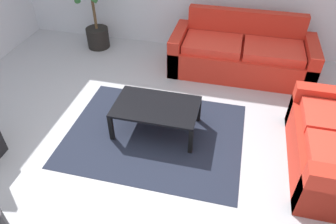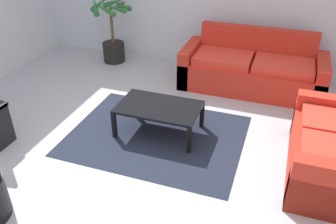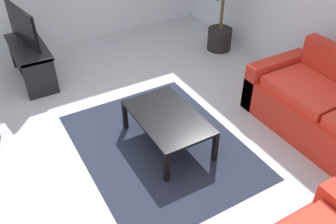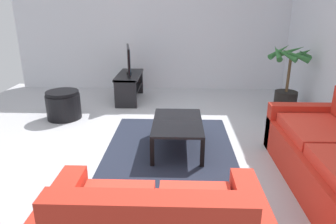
% 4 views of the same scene
% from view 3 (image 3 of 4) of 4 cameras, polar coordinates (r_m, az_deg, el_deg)
% --- Properties ---
extents(ground_plane, '(6.60, 6.60, 0.00)m').
position_cam_3_polar(ground_plane, '(4.05, -8.71, -6.32)').
color(ground_plane, '#B2B2B7').
extents(tv_stand, '(1.10, 0.45, 0.54)m').
position_cam_3_polar(tv_stand, '(5.46, -21.22, 8.14)').
color(tv_stand, black).
rests_on(tv_stand, ground).
extents(tv, '(0.88, 0.20, 0.54)m').
position_cam_3_polar(tv, '(5.27, -22.33, 12.66)').
color(tv, black).
rests_on(tv, tv_stand).
extents(coffee_table, '(1.04, 0.65, 0.39)m').
position_cam_3_polar(coffee_table, '(3.90, -0.08, -1.15)').
color(coffee_table, black).
rests_on(coffee_table, ground).
extents(area_rug, '(2.20, 1.70, 0.01)m').
position_cam_3_polar(area_rug, '(4.08, -1.30, -5.36)').
color(area_rug, '#1E2333').
rests_on(area_rug, ground).
extents(potted_palm, '(0.75, 0.74, 1.19)m').
position_cam_3_polar(potted_palm, '(5.97, 8.50, 14.30)').
color(potted_palm, black).
rests_on(potted_palm, ground).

